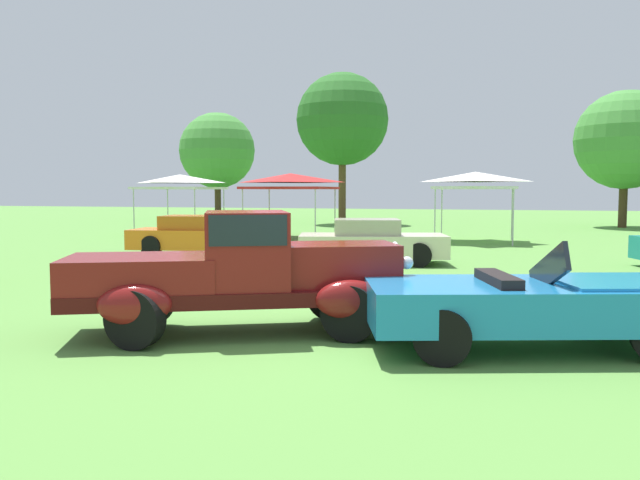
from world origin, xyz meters
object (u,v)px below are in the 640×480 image
Objects in this scene: show_car_orange at (198,236)px; show_car_cream at (371,242)px; canopy_tent_center_field at (291,180)px; neighbor_convertible at (537,303)px; canopy_tent_right_field at (476,179)px; feature_pickup_truck at (241,271)px; canopy_tent_left_field at (180,181)px.

show_car_orange and show_car_cream have the same top height.
neighbor_convertible is at bearing -62.08° from canopy_tent_center_field.
canopy_tent_center_field and canopy_tent_right_field have the same top height.
neighbor_convertible is 1.44× the size of canopy_tent_right_field.
show_car_cream is (-3.84, 8.52, 0.02)m from neighbor_convertible.
canopy_tent_left_field reaches higher than feature_pickup_truck.
canopy_tent_center_field reaches higher than feature_pickup_truck.
canopy_tent_center_field is (-8.97, 16.93, 1.85)m from neighbor_convertible.
canopy_tent_center_field is at bearing 179.27° from canopy_tent_right_field.
neighbor_convertible is 13.39m from show_car_orange.
feature_pickup_truck is at bearing -90.63° from show_car_cream.
canopy_tent_left_field is 0.96× the size of canopy_tent_center_field.
show_car_cream is 1.37× the size of canopy_tent_right_field.
canopy_tent_left_field and canopy_tent_right_field have the same top height.
canopy_tent_center_field is (0.52, 7.48, 1.83)m from show_car_orange.
canopy_tent_center_field is (-5.04, 17.15, 1.55)m from feature_pickup_truck.
show_car_orange is 1.02× the size of show_car_cream.
feature_pickup_truck is 8.74m from show_car_cream.
neighbor_convertible is (3.93, 0.22, -0.29)m from feature_pickup_truck.
feature_pickup_truck is 1.13× the size of show_car_cream.
canopy_tent_left_field and canopy_tent_center_field have the same top height.
feature_pickup_truck reaches higher than show_car_orange.
canopy_tent_left_field is at bearing 120.64° from feature_pickup_truck.
canopy_tent_center_field is (5.37, -0.42, 0.00)m from canopy_tent_left_field.
show_car_orange is (-9.49, 9.45, 0.02)m from neighbor_convertible.
feature_pickup_truck is at bearing -59.36° from canopy_tent_left_field.
show_car_cream is at bearing 114.25° from neighbor_convertible.
show_car_orange is at bearing -93.97° from canopy_tent_center_field.
canopy_tent_right_field is at bearing 81.68° from feature_pickup_truck.
canopy_tent_right_field is at bearing -2.31° from canopy_tent_left_field.
show_car_orange is at bearing -58.47° from canopy_tent_left_field.
canopy_tent_center_field is at bearing -4.52° from canopy_tent_left_field.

